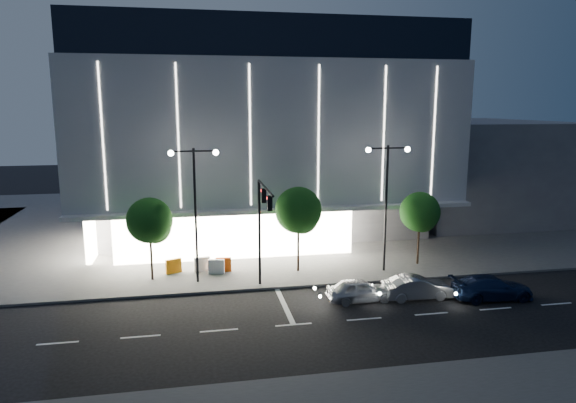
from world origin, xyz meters
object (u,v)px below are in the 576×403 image
(tree_mid, at_px, (299,213))
(barrier_a, at_px, (174,266))
(car_lead, at_px, (360,290))
(car_second, at_px, (417,288))
(traffic_mast, at_px, (262,216))
(tree_right, at_px, (420,214))
(barrier_b, at_px, (202,264))
(barrier_c, at_px, (223,265))
(street_lamp_west, at_px, (195,195))
(tree_left, at_px, (150,223))
(car_third, at_px, (492,288))
(street_lamp_east, at_px, (387,189))
(barrier_d, at_px, (216,266))

(tree_mid, relative_size, barrier_a, 5.59)
(car_lead, xyz_separation_m, car_second, (3.60, -0.22, 0.01))
(traffic_mast, xyz_separation_m, tree_right, (12.03, 3.68, -1.14))
(barrier_b, relative_size, barrier_c, 1.00)
(street_lamp_west, xyz_separation_m, car_lead, (9.58, -4.90, -5.27))
(tree_left, relative_size, tree_mid, 0.93)
(tree_left, xyz_separation_m, tree_mid, (10.00, 0.00, 0.30))
(car_lead, bearing_deg, car_second, -94.48)
(tree_left, distance_m, tree_right, 19.00)
(car_third, bearing_deg, tree_left, 74.65)
(tree_right, height_order, barrier_a, tree_right)
(traffic_mast, distance_m, car_lead, 7.42)
(tree_left, height_order, barrier_c, tree_left)
(street_lamp_east, relative_size, barrier_b, 8.18)
(street_lamp_west, relative_size, tree_right, 1.63)
(barrier_c, bearing_deg, tree_left, -167.83)
(car_third, bearing_deg, barrier_d, 68.93)
(car_lead, xyz_separation_m, barrier_d, (-8.28, 6.35, -0.04))
(car_lead, relative_size, barrier_d, 3.67)
(tree_mid, height_order, barrier_b, tree_mid)
(tree_left, relative_size, barrier_d, 5.20)
(street_lamp_west, distance_m, tree_right, 16.19)
(car_lead, bearing_deg, barrier_a, 57.15)
(tree_mid, distance_m, barrier_c, 6.44)
(barrier_a, bearing_deg, car_lead, -56.30)
(tree_left, relative_size, car_third, 1.16)
(tree_left, distance_m, barrier_b, 4.87)
(barrier_d, bearing_deg, street_lamp_east, 6.78)
(car_third, height_order, barrier_a, car_third)
(car_second, bearing_deg, barrier_b, 61.92)
(tree_mid, distance_m, car_lead, 7.41)
(street_lamp_east, xyz_separation_m, barrier_c, (-11.20, 1.79, -5.31))
(tree_left, distance_m, barrier_c, 5.90)
(street_lamp_west, height_order, car_third, street_lamp_west)
(tree_mid, xyz_separation_m, car_third, (10.60, -7.02, -3.62))
(barrier_c, relative_size, barrier_d, 1.00)
(car_second, bearing_deg, street_lamp_west, 70.25)
(street_lamp_east, bearing_deg, car_lead, -124.89)
(barrier_d, bearing_deg, barrier_b, 157.53)
(street_lamp_west, height_order, barrier_d, street_lamp_west)
(street_lamp_west, relative_size, barrier_b, 8.18)
(car_third, height_order, barrier_d, car_third)
(traffic_mast, relative_size, barrier_a, 6.43)
(tree_mid, bearing_deg, street_lamp_west, -171.74)
(street_lamp_west, relative_size, tree_mid, 1.46)
(tree_mid, distance_m, car_third, 13.22)
(tree_right, distance_m, barrier_d, 15.08)
(traffic_mast, xyz_separation_m, barrier_a, (-5.63, 4.75, -4.38))
(traffic_mast, distance_m, barrier_b, 7.48)
(street_lamp_east, xyz_separation_m, tree_right, (3.03, 1.02, -2.07))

